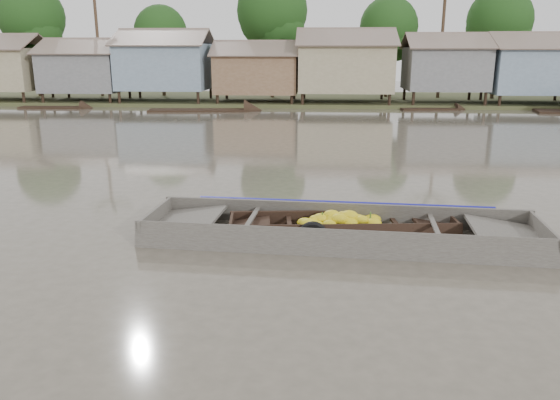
{
  "coord_description": "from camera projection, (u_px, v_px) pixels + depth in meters",
  "views": [
    {
      "loc": [
        0.61,
        -10.68,
        3.98
      ],
      "look_at": [
        -0.17,
        0.72,
        0.8
      ],
      "focal_mm": 35.0,
      "sensor_mm": 36.0,
      "label": 1
    }
  ],
  "objects": [
    {
      "name": "viewer_boat",
      "position": [
        342.0,
        236.0,
        11.78
      ],
      "size": [
        8.56,
        2.77,
        0.68
      ],
      "rotation": [
        0.0,
        0.0,
        -0.07
      ],
      "color": "#3E3934",
      "rests_on": "ground"
    },
    {
      "name": "ground",
      "position": [
        286.0,
        246.0,
        11.37
      ],
      "size": [
        120.0,
        120.0,
        0.0
      ],
      "primitive_type": "plane",
      "color": "#514B3E",
      "rests_on": "ground"
    },
    {
      "name": "distant_boats",
      "position": [
        529.0,
        111.0,
        33.78
      ],
      "size": [
        44.99,
        16.19,
        1.38
      ],
      "color": "black",
      "rests_on": "ground"
    },
    {
      "name": "banana_boat",
      "position": [
        339.0,
        226.0,
        12.23
      ],
      "size": [
        5.17,
        1.71,
        0.71
      ],
      "rotation": [
        0.0,
        0.0,
        0.1
      ],
      "color": "black",
      "rests_on": "ground"
    },
    {
      "name": "riverbank",
      "position": [
        351.0,
        61.0,
        40.97
      ],
      "size": [
        120.0,
        12.47,
        10.22
      ],
      "color": "#384723",
      "rests_on": "ground"
    }
  ]
}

